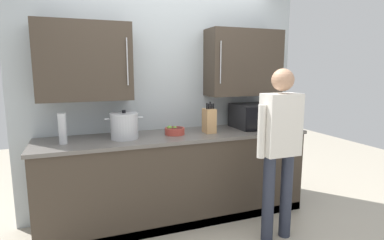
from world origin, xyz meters
name	(u,v)px	position (x,y,z in m)	size (l,w,h in m)	color
back_wall_tiled	(168,82)	(0.00, 1.10, 1.46)	(3.21, 0.44, 2.72)	#B2BCC1
counter_unit	(177,177)	(0.00, 0.79, 0.46)	(2.81, 0.67, 0.92)	#3D3328
microwave_oven	(255,116)	(0.97, 0.83, 1.06)	(0.53, 0.46, 0.28)	black
stock_pot	(124,126)	(-0.54, 0.78, 1.05)	(0.37, 0.27, 0.28)	#B7BABF
knife_block	(209,120)	(0.35, 0.76, 1.06)	(0.11, 0.15, 0.34)	tan
thermos_flask	(62,129)	(-1.10, 0.75, 1.07)	(0.08, 0.08, 0.28)	#B7BABF
fruit_bowl	(174,130)	(-0.03, 0.80, 0.97)	(0.21, 0.21, 0.10)	#AD3D33
person_figure	(279,140)	(0.75, 0.07, 0.96)	(0.51, 0.57, 1.60)	#282D3D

